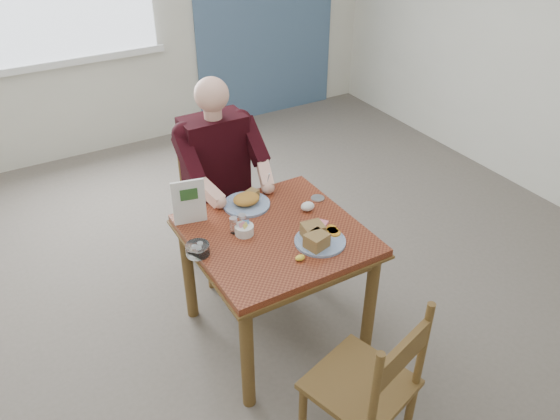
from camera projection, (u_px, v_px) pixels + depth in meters
floor at (276, 330)px, 3.39m from camera, size 6.00×6.00×0.00m
lemon_wedge at (300, 258)px, 2.76m from camera, size 0.06×0.05×0.03m
napkin at (308, 206)px, 3.14m from camera, size 0.08×0.07×0.05m
metal_dish at (318, 198)px, 3.25m from camera, size 0.11×0.11×0.01m
table at (276, 248)px, 3.04m from camera, size 0.92×0.92×0.75m
chair_far at (217, 205)px, 3.70m from camera, size 0.42×0.42×0.95m
chair_near at (369, 388)px, 2.44m from camera, size 0.52×0.52×0.95m
diner at (220, 168)px, 3.45m from camera, size 0.53×0.56×1.39m
near_plate at (318, 237)px, 2.87m from camera, size 0.30×0.30×0.09m
far_plate at (247, 201)px, 3.18m from camera, size 0.36×0.36×0.07m
caddy at (244, 230)px, 2.94m from camera, size 0.10×0.10×0.08m
shakers at (238, 224)px, 2.95m from camera, size 0.10×0.05×0.10m
creamer at (198, 249)px, 2.79m from camera, size 0.13×0.13×0.06m
menu at (189, 202)px, 2.98m from camera, size 0.18×0.05×0.27m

